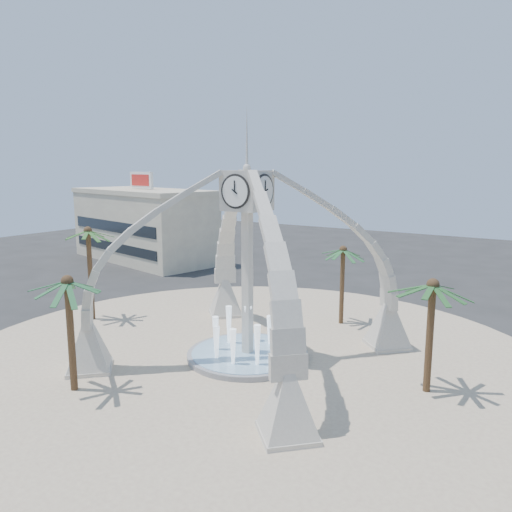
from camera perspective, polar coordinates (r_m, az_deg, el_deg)
The scene contains 9 objects.
ground at distance 33.78m, azimuth -0.97°, elevation -11.59°, with size 140.00×140.00×0.00m, color #282828.
plaza at distance 33.77m, azimuth -0.97°, elevation -11.54°, with size 40.00×40.00×0.06m, color beige.
clock_tower at distance 31.96m, azimuth -1.00°, elevation -0.71°, with size 17.94×17.94×16.30m.
fountain at distance 33.67m, azimuth -0.97°, elevation -11.13°, with size 8.00×8.00×3.62m.
building_nw at distance 69.45m, azimuth -12.76°, elevation 3.52°, with size 23.75×13.73×11.90m.
palm_east at distance 28.75m, azimuth 19.55°, elevation -3.29°, with size 5.75×5.75×7.02m.
palm_west at distance 42.45m, azimuth -18.66°, elevation 2.57°, with size 5.53×5.53×8.25m.
palm_north at distance 39.91m, azimuth 9.93°, elevation 0.59°, with size 4.39×4.39×6.81m.
palm_south at distance 29.13m, azimuth -20.76°, elevation -2.90°, with size 5.60×5.60×7.15m.
Camera 1 is at (17.64, -25.96, 12.48)m, focal length 35.00 mm.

